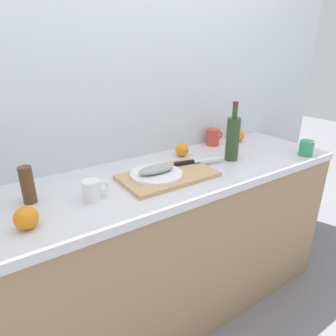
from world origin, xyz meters
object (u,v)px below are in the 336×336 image
orange_0 (238,135)px  pepper_mill (28,185)px  coffee_mug_2 (92,190)px  wine_bottle (233,138)px  coffee_mug_0 (213,137)px  cutting_board (168,176)px  coffee_mug_1 (307,148)px  white_plate (156,174)px  fish_fillet (156,169)px  chef_knife (193,162)px

orange_0 → pepper_mill: bearing=-174.0°
coffee_mug_2 → pepper_mill: size_ratio=0.72×
wine_bottle → coffee_mug_0: 0.30m
cutting_board → coffee_mug_1: size_ratio=3.86×
white_plate → orange_0: (0.79, 0.23, 0.01)m
coffee_mug_0 → orange_0: 0.20m
fish_fillet → coffee_mug_2: coffee_mug_2 is taller
pepper_mill → white_plate: bearing=-9.3°
cutting_board → white_plate: (-0.06, 0.01, 0.02)m
white_plate → coffee_mug_1: 0.94m
fish_fillet → coffee_mug_1: coffee_mug_1 is taller
orange_0 → coffee_mug_1: bearing=-73.9°
cutting_board → orange_0: 0.78m
pepper_mill → wine_bottle: bearing=-5.0°
white_plate → fish_fillet: size_ratio=1.33×
coffee_mug_0 → pepper_mill: size_ratio=0.81×
cutting_board → fish_fillet: (-0.06, 0.01, 0.04)m
cutting_board → coffee_mug_2: (-0.38, -0.02, 0.03)m
wine_bottle → pepper_mill: size_ratio=2.10×
pepper_mill → coffee_mug_1: bearing=-10.9°
cutting_board → pepper_mill: 0.62m
chef_knife → orange_0: orange_0 is taller
coffee_mug_0 → chef_knife: bearing=-146.0°
chef_knife → pepper_mill: bearing=-173.0°
cutting_board → pepper_mill: bearing=170.3°
chef_knife → wine_bottle: 0.27m
chef_knife → orange_0: (0.54, 0.20, 0.01)m
coffee_mug_1 → pepper_mill: bearing=169.1°
coffee_mug_2 → orange_0: bearing=13.1°
white_plate → coffee_mug_0: 0.66m
white_plate → wine_bottle: 0.51m
chef_knife → pepper_mill: size_ratio=1.87×
coffee_mug_0 → pepper_mill: 1.16m
cutting_board → coffee_mug_1: (0.86, -0.18, 0.03)m
coffee_mug_1 → coffee_mug_0: bearing=124.5°
wine_bottle → pepper_mill: 1.05m
white_plate → chef_knife: bearing=7.3°
coffee_mug_0 → pepper_mill: pepper_mill is taller
fish_fillet → wine_bottle: size_ratio=0.58×
white_plate → chef_knife: (0.25, 0.03, 0.00)m
cutting_board → coffee_mug_2: coffee_mug_2 is taller
coffee_mug_0 → orange_0: bearing=-10.7°
orange_0 → chef_knife: bearing=-159.9°
fish_fillet → chef_knife: bearing=7.3°
orange_0 → pepper_mill: pepper_mill is taller
white_plate → pepper_mill: pepper_mill is taller
coffee_mug_1 → orange_0: size_ratio=1.41×
coffee_mug_1 → white_plate: bearing=168.2°
coffee_mug_0 → coffee_mug_1: coffee_mug_0 is taller
coffee_mug_0 → orange_0: size_ratio=1.50×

